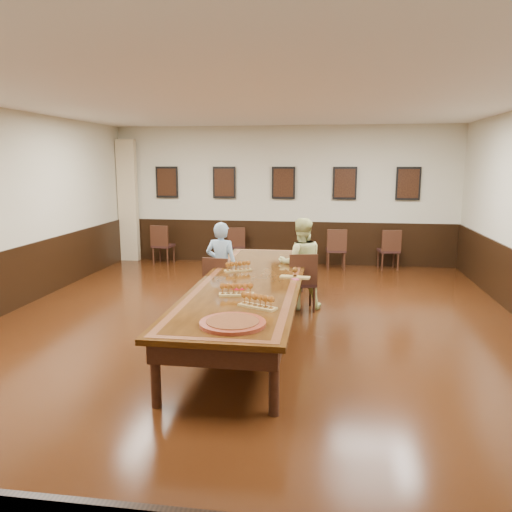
% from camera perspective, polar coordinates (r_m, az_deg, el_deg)
% --- Properties ---
extents(floor, '(8.00, 10.00, 0.02)m').
position_cam_1_polar(floor, '(7.17, -0.58, -8.70)').
color(floor, black).
rests_on(floor, ground).
extents(ceiling, '(8.00, 10.00, 0.02)m').
position_cam_1_polar(ceiling, '(6.82, -0.63, 17.77)').
color(ceiling, white).
rests_on(ceiling, floor).
extents(wall_back, '(8.00, 0.02, 3.20)m').
position_cam_1_polar(wall_back, '(11.76, 3.17, 6.90)').
color(wall_back, beige).
rests_on(wall_back, floor).
extents(wall_front, '(8.00, 0.02, 3.20)m').
position_cam_1_polar(wall_front, '(2.11, -22.40, -11.40)').
color(wall_front, beige).
rests_on(wall_front, floor).
extents(chair_man, '(0.48, 0.51, 0.90)m').
position_cam_1_polar(chair_man, '(8.06, -4.18, -3.13)').
color(chair_man, black).
rests_on(chair_man, floor).
extents(chair_woman, '(0.53, 0.56, 0.95)m').
position_cam_1_polar(chair_woman, '(8.11, 5.20, -2.86)').
color(chair_woman, black).
rests_on(chair_woman, floor).
extents(spare_chair_a, '(0.49, 0.52, 0.93)m').
position_cam_1_polar(spare_chair_a, '(11.95, -10.55, 1.33)').
color(spare_chair_a, black).
rests_on(spare_chair_a, floor).
extents(spare_chair_b, '(0.50, 0.53, 0.87)m').
position_cam_1_polar(spare_chair_b, '(11.86, -2.30, 1.29)').
color(spare_chair_b, black).
rests_on(spare_chair_b, floor).
extents(spare_chair_c, '(0.46, 0.50, 0.92)m').
position_cam_1_polar(spare_chair_c, '(11.32, 9.13, 0.83)').
color(spare_chair_c, black).
rests_on(spare_chair_c, floor).
extents(spare_chair_d, '(0.50, 0.53, 0.91)m').
position_cam_1_polar(spare_chair_d, '(11.53, 14.91, 0.76)').
color(spare_chair_d, black).
rests_on(spare_chair_d, floor).
extents(person_man, '(0.57, 0.41, 1.43)m').
position_cam_1_polar(person_man, '(8.09, -3.97, -1.14)').
color(person_man, teal).
rests_on(person_man, floor).
extents(person_woman, '(0.84, 0.71, 1.49)m').
position_cam_1_polar(person_woman, '(8.15, 5.13, -0.86)').
color(person_woman, '#D3D887').
rests_on(person_woman, floor).
extents(pink_phone, '(0.14, 0.15, 0.01)m').
position_cam_1_polar(pink_phone, '(7.03, 4.44, -2.61)').
color(pink_phone, '#DD497B').
rests_on(pink_phone, conference_table).
extents(curtain, '(0.45, 0.18, 2.90)m').
position_cam_1_polar(curtain, '(12.49, -14.41, 6.12)').
color(curtain, tan).
rests_on(curtain, floor).
extents(wainscoting, '(8.00, 10.00, 1.00)m').
position_cam_1_polar(wainscoting, '(7.02, -0.59, -4.77)').
color(wainscoting, black).
rests_on(wainscoting, floor).
extents(conference_table, '(1.40, 5.00, 0.76)m').
position_cam_1_polar(conference_table, '(6.99, -0.59, -3.89)').
color(conference_table, black).
rests_on(conference_table, floor).
extents(posters, '(6.14, 0.04, 0.74)m').
position_cam_1_polar(posters, '(11.68, 3.15, 8.35)').
color(posters, black).
rests_on(posters, wall_back).
extents(flight_a, '(0.42, 0.31, 0.15)m').
position_cam_1_polar(flight_a, '(7.50, -2.06, -1.22)').
color(flight_a, olive).
rests_on(flight_a, conference_table).
extents(flight_b, '(0.43, 0.18, 0.16)m').
position_cam_1_polar(flight_b, '(7.08, 4.48, -1.96)').
color(flight_b, olive).
rests_on(flight_b, conference_table).
extents(flight_c, '(0.45, 0.21, 0.16)m').
position_cam_1_polar(flight_c, '(6.14, -2.25, -3.87)').
color(flight_c, olive).
rests_on(flight_c, conference_table).
extents(flight_d, '(0.47, 0.33, 0.17)m').
position_cam_1_polar(flight_d, '(5.62, 0.18, -5.20)').
color(flight_d, olive).
rests_on(flight_d, conference_table).
extents(red_plate_grp, '(0.21, 0.21, 0.03)m').
position_cam_1_polar(red_plate_grp, '(6.50, -1.94, -3.64)').
color(red_plate_grp, red).
rests_on(red_plate_grp, conference_table).
extents(carved_platter, '(0.82, 0.82, 0.05)m').
position_cam_1_polar(carved_platter, '(5.05, -2.68, -7.69)').
color(carved_platter, maroon).
rests_on(carved_platter, conference_table).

